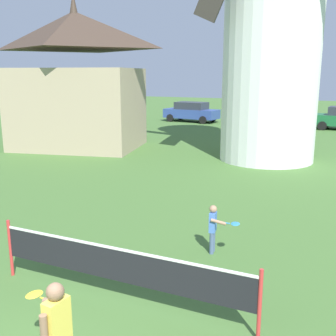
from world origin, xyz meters
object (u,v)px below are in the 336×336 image
(player_near, at_px, (57,330))
(chapel, at_px, (77,83))
(tennis_net, at_px, (117,265))
(parked_car_blue, at_px, (191,112))
(player_far, at_px, (214,226))
(parked_car_mustard, at_px, (266,115))

(player_near, bearing_deg, chapel, 125.55)
(tennis_net, distance_m, parked_car_blue, 26.51)
(player_near, bearing_deg, parked_car_blue, 108.05)
(player_near, xyz_separation_m, chapel, (-9.88, 13.83, 2.49))
(chapel, bearing_deg, player_far, -42.18)
(parked_car_mustard, xyz_separation_m, chapel, (-6.94, -13.18, 2.47))
(tennis_net, bearing_deg, player_near, -79.90)
(player_far, xyz_separation_m, chapel, (-10.37, 9.40, 2.68))
(player_near, height_order, parked_car_blue, parked_car_blue)
(player_far, bearing_deg, player_near, -96.27)
(tennis_net, height_order, chapel, chapel)
(tennis_net, xyz_separation_m, parked_car_blue, (-8.47, 25.12, 0.13))
(player_far, bearing_deg, parked_car_mustard, 98.64)
(player_far, bearing_deg, tennis_net, -108.11)
(tennis_net, height_order, player_near, player_near)
(player_far, xyz_separation_m, parked_car_blue, (-9.29, 22.60, 0.21))
(player_near, distance_m, parked_car_blue, 28.43)
(tennis_net, height_order, parked_car_blue, parked_car_blue)
(parked_car_mustard, height_order, chapel, chapel)
(player_near, xyz_separation_m, parked_car_blue, (-8.81, 27.03, 0.02))
(tennis_net, xyz_separation_m, parked_car_mustard, (-2.60, 25.11, 0.13))
(parked_car_blue, bearing_deg, chapel, -94.65)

